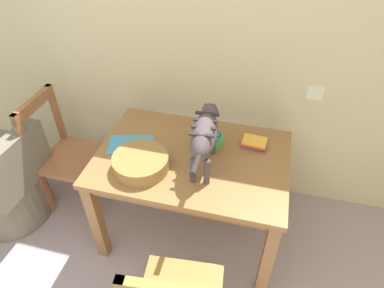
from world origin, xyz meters
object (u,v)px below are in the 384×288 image
at_px(wooden_chair_near, 68,156).
at_px(wicker_armchair, 7,189).
at_px(dining_table, 192,167).
at_px(book_stack, 254,143).
at_px(magazine, 131,145).
at_px(coffee_mug, 209,133).
at_px(wicker_basket, 141,163).
at_px(cat, 205,134).
at_px(saucer_bowl, 209,141).

bearing_deg(wooden_chair_near, wicker_armchair, -54.59).
bearing_deg(dining_table, book_stack, 29.00).
distance_m(dining_table, magazine, 0.43).
xyz_separation_m(coffee_mug, wooden_chair_near, (-1.06, -0.08, -0.36)).
xyz_separation_m(dining_table, wicker_basket, (-0.27, -0.18, 0.14)).
xyz_separation_m(cat, saucer_bowl, (-0.01, 0.21, -0.22)).
bearing_deg(coffee_mug, magazine, -163.26).
distance_m(wooden_chair_near, wicker_armchair, 0.52).
bearing_deg(cat, wicker_basket, -163.96).
relative_size(coffee_mug, wooden_chair_near, 0.14).
bearing_deg(magazine, wooden_chair_near, 159.53).
xyz_separation_m(dining_table, magazine, (-0.41, 0.01, 0.10)).
bearing_deg(coffee_mug, wicker_armchair, -166.30).
distance_m(dining_table, wicker_basket, 0.35).
distance_m(magazine, wooden_chair_near, 0.64).
height_order(cat, wicker_basket, cat).
relative_size(dining_table, wicker_basket, 3.60).
height_order(cat, magazine, cat).
bearing_deg(wicker_basket, coffee_mug, 44.03).
xyz_separation_m(coffee_mug, wicker_armchair, (-1.46, -0.36, -0.54)).
distance_m(book_stack, wicker_basket, 0.74).
xyz_separation_m(saucer_bowl, coffee_mug, (0.00, 0.00, 0.06)).
height_order(dining_table, wicker_basket, wicker_basket).
bearing_deg(wooden_chair_near, cat, 83.70).
xyz_separation_m(dining_table, coffee_mug, (0.08, 0.15, 0.17)).
height_order(saucer_bowl, wicker_armchair, wicker_armchair).
distance_m(magazine, wicker_armchair, 1.09).
xyz_separation_m(saucer_bowl, wicker_basket, (-0.34, -0.33, 0.03)).
xyz_separation_m(magazine, wooden_chair_near, (-0.57, 0.07, -0.28)).
relative_size(saucer_bowl, magazine, 0.70).
xyz_separation_m(magazine, wicker_basket, (0.15, -0.19, 0.04)).
relative_size(dining_table, wooden_chair_near, 1.29).
bearing_deg(dining_table, saucer_bowl, 64.40).
distance_m(cat, magazine, 0.56).
relative_size(wooden_chair_near, wicker_armchair, 1.19).
bearing_deg(magazine, wicker_basket, -65.55).
relative_size(wicker_basket, wooden_chair_near, 0.36).
distance_m(book_stack, wicker_armchair, 1.86).
height_order(wooden_chair_near, wicker_armchair, wooden_chair_near).
bearing_deg(cat, saucer_bowl, 90.00).
distance_m(cat, wicker_basket, 0.42).
xyz_separation_m(book_stack, wicker_armchair, (-1.75, -0.41, -0.48)).
relative_size(cat, magazine, 2.27).
distance_m(dining_table, wooden_chair_near, 1.00).
xyz_separation_m(cat, book_stack, (0.28, 0.26, -0.22)).
distance_m(coffee_mug, book_stack, 0.30).
bearing_deg(saucer_bowl, dining_table, -115.60).
relative_size(magazine, wooden_chair_near, 0.30).
bearing_deg(book_stack, wicker_basket, -148.84).
bearing_deg(wicker_basket, wooden_chair_near, 160.22).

